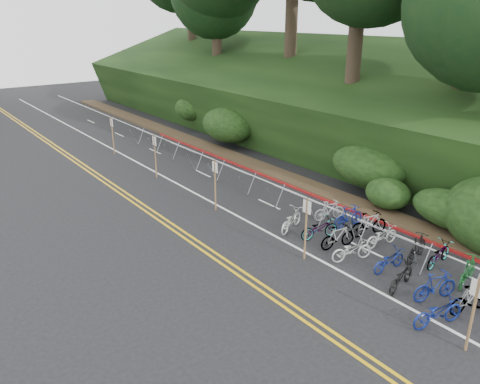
# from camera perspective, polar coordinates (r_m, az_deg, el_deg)

# --- Properties ---
(ground) EXTENTS (120.00, 120.00, 0.00)m
(ground) POSITION_cam_1_polar(r_m,az_deg,el_deg) (15.28, 19.87, -15.57)
(ground) COLOR black
(ground) RESTS_ON ground
(road_markings) EXTENTS (7.47, 80.00, 0.01)m
(road_markings) POSITION_cam_1_polar(r_m,az_deg,el_deg) (21.76, -1.56, -2.91)
(road_markings) COLOR gold
(road_markings) RESTS_ON ground
(red_curb) EXTENTS (0.25, 28.00, 0.10)m
(red_curb) POSITION_cam_1_polar(r_m,az_deg,el_deg) (26.09, 5.05, 1.24)
(red_curb) COLOR maroon
(red_curb) RESTS_ON ground
(embankment) EXTENTS (14.30, 48.14, 9.11)m
(embankment) POSITION_cam_1_polar(r_m,az_deg,el_deg) (35.24, 6.34, 10.58)
(embankment) COLOR black
(embankment) RESTS_ON ground
(bike_racks_rest) EXTENTS (1.14, 23.00, 1.17)m
(bike_racks_rest) POSITION_cam_1_polar(r_m,az_deg,el_deg) (24.94, -1.06, 2.34)
(bike_racks_rest) COLOR gray
(bike_racks_rest) RESTS_ON ground
(signpost_near) EXTENTS (0.08, 0.40, 2.33)m
(signpost_near) POSITION_cam_1_polar(r_m,az_deg,el_deg) (14.40, 26.60, -12.68)
(signpost_near) COLOR brown
(signpost_near) RESTS_ON ground
(signposts_rest) EXTENTS (0.08, 18.40, 2.50)m
(signposts_rest) POSITION_cam_1_polar(r_m,az_deg,el_deg) (24.32, -7.04, 3.13)
(signposts_rest) COLOR brown
(signposts_rest) RESTS_ON ground
(bike_front) EXTENTS (1.08, 1.90, 0.94)m
(bike_front) POSITION_cam_1_polar(r_m,az_deg,el_deg) (15.52, 22.97, -13.31)
(bike_front) COLOR navy
(bike_front) RESTS_ON ground
(bike_valet) EXTENTS (3.32, 12.03, 1.08)m
(bike_valet) POSITION_cam_1_polar(r_m,az_deg,el_deg) (18.15, 20.05, -7.70)
(bike_valet) COLOR slate
(bike_valet) RESTS_ON ground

